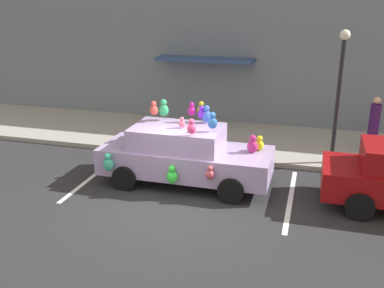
{
  "coord_description": "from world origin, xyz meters",
  "views": [
    {
      "loc": [
        3.05,
        -9.07,
        4.76
      ],
      "look_at": [
        -0.08,
        1.84,
        0.9
      ],
      "focal_mm": 40.94,
      "sensor_mm": 36.0,
      "label": 1
    }
  ],
  "objects": [
    {
      "name": "plush_covered_car",
      "position": [
        -0.13,
        1.23,
        0.81
      ],
      "size": [
        4.47,
        2.02,
        2.13
      ],
      "color": "#A38DBD",
      "rests_on": "ground"
    },
    {
      "name": "parking_stripe_front",
      "position": [
        2.69,
        1.0,
        0.0
      ],
      "size": [
        0.12,
        3.6,
        0.01
      ],
      "primitive_type": "cube",
      "color": "silver",
      "rests_on": "ground"
    },
    {
      "name": "street_lamp_post",
      "position": [
        3.67,
        3.5,
        2.46
      ],
      "size": [
        0.28,
        0.28,
        3.76
      ],
      "color": "black",
      "rests_on": "sidewalk"
    },
    {
      "name": "teddy_bear_on_sidewalk",
      "position": [
        -1.1,
        3.74,
        0.5
      ],
      "size": [
        0.4,
        0.33,
        0.76
      ],
      "color": "#9E723D",
      "rests_on": "sidewalk"
    },
    {
      "name": "parking_stripe_rear",
      "position": [
        -2.69,
        1.0,
        0.0
      ],
      "size": [
        0.12,
        3.6,
        0.01
      ],
      "primitive_type": "cube",
      "color": "silver",
      "rests_on": "ground"
    },
    {
      "name": "sidewalk",
      "position": [
        0.0,
        5.0,
        0.07
      ],
      "size": [
        24.0,
        4.0,
        0.15
      ],
      "primitive_type": "cube",
      "color": "gray",
      "rests_on": "ground"
    },
    {
      "name": "storefront_building",
      "position": [
        -0.01,
        7.14,
        3.19
      ],
      "size": [
        24.0,
        1.25,
        6.4
      ],
      "color": "slate",
      "rests_on": "ground"
    },
    {
      "name": "ground_plane",
      "position": [
        0.0,
        0.0,
        0.0
      ],
      "size": [
        60.0,
        60.0,
        0.0
      ],
      "primitive_type": "plane",
      "color": "#262628"
    },
    {
      "name": "pedestrian_near_shopfront",
      "position": [
        4.87,
        4.95,
        0.96
      ],
      "size": [
        0.32,
        0.32,
        1.71
      ],
      "color": "#361448",
      "rests_on": "sidewalk"
    }
  ]
}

